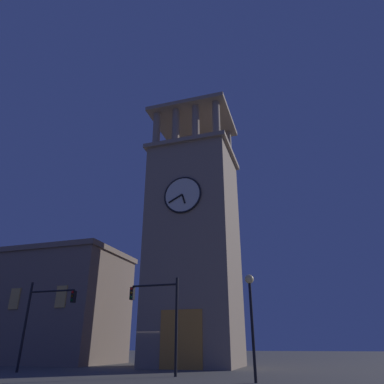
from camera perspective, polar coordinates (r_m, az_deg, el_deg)
name	(u,v)px	position (r m, az deg, el deg)	size (l,w,h in m)	color
ground_plane	(151,368)	(29.52, -6.62, -26.48)	(200.00, 200.00, 0.00)	#56544F
clocktower	(194,243)	(31.60, 0.35, -8.24)	(7.74, 7.15, 25.64)	gray
adjacent_wing_building	(26,307)	(40.97, -25.24, -16.47)	(19.75, 8.96, 10.25)	gray
traffic_signal_near	(160,309)	(21.79, -5.14, -18.36)	(3.08, 0.41, 5.27)	black
traffic_signal_mid	(42,312)	(26.32, -23.11, -17.38)	(3.62, 0.41, 5.52)	black
street_lamp	(251,304)	(18.20, 9.51, -17.49)	(0.44, 0.44, 4.81)	black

